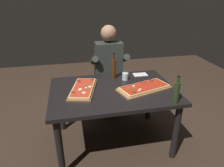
% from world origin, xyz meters
% --- Properties ---
extents(ground_plane, '(6.40, 6.40, 0.00)m').
position_xyz_m(ground_plane, '(0.00, 0.00, 0.00)').
color(ground_plane, '#38281E').
extents(dining_table, '(1.40, 0.96, 0.74)m').
position_xyz_m(dining_table, '(0.00, 0.00, 0.64)').
color(dining_table, black).
rests_on(dining_table, ground_plane).
extents(pizza_rectangular_front, '(0.65, 0.44, 0.05)m').
position_xyz_m(pizza_rectangular_front, '(0.35, -0.07, 0.76)').
color(pizza_rectangular_front, olive).
rests_on(pizza_rectangular_front, dining_table).
extents(pizza_rectangular_left, '(0.38, 0.59, 0.05)m').
position_xyz_m(pizza_rectangular_left, '(-0.33, 0.05, 0.76)').
color(pizza_rectangular_left, brown).
rests_on(pizza_rectangular_left, dining_table).
extents(wine_bottle_dark, '(0.06, 0.06, 0.29)m').
position_xyz_m(wine_bottle_dark, '(0.55, -0.41, 0.86)').
color(wine_bottle_dark, '#233819').
rests_on(wine_bottle_dark, dining_table).
extents(oil_bottle_amber, '(0.06, 0.06, 0.33)m').
position_xyz_m(oil_bottle_amber, '(0.08, 0.32, 0.87)').
color(oil_bottle_amber, '#47230F').
rests_on(oil_bottle_amber, dining_table).
extents(tumbler_near_camera, '(0.08, 0.08, 0.09)m').
position_xyz_m(tumbler_near_camera, '(0.21, 0.23, 0.78)').
color(tumbler_near_camera, silver).
rests_on(tumbler_near_camera, dining_table).
extents(napkin_cutlery_set, '(0.18, 0.11, 0.01)m').
position_xyz_m(napkin_cutlery_set, '(0.44, 0.35, 0.74)').
color(napkin_cutlery_set, white).
rests_on(napkin_cutlery_set, dining_table).
extents(diner_chair, '(0.44, 0.44, 0.87)m').
position_xyz_m(diner_chair, '(0.11, 0.86, 0.49)').
color(diner_chair, '#3D2B1E').
rests_on(diner_chair, ground_plane).
extents(seated_diner, '(0.53, 0.41, 1.33)m').
position_xyz_m(seated_diner, '(0.11, 0.74, 0.74)').
color(seated_diner, '#23232D').
rests_on(seated_diner, ground_plane).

